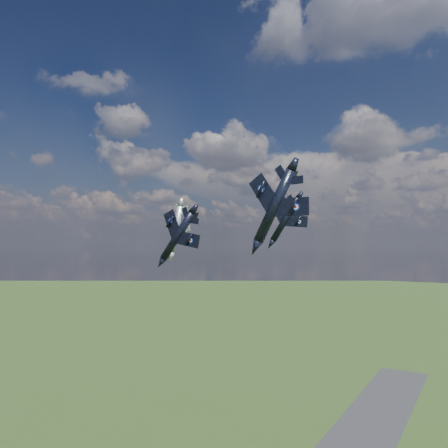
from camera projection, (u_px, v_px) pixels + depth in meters
The scene contains 4 objects.
jet_lead_navy at pixel (178, 236), 75.39m from camera, with size 9.90×13.81×2.86m, color black, non-canonical shape.
jet_right_navy at pixel (275, 206), 56.28m from camera, with size 10.02×13.98×2.89m, color black, non-canonical shape.
jet_high_navy at pixel (285, 220), 88.32m from camera, with size 9.71×13.53×2.80m, color black, non-canonical shape.
jet_left_silver at pixel (176, 229), 99.85m from camera, with size 10.82×15.08×3.12m, color #B4B8C0, non-canonical shape.
Camera 1 is at (46.20, -52.67, 80.08)m, focal length 35.00 mm.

